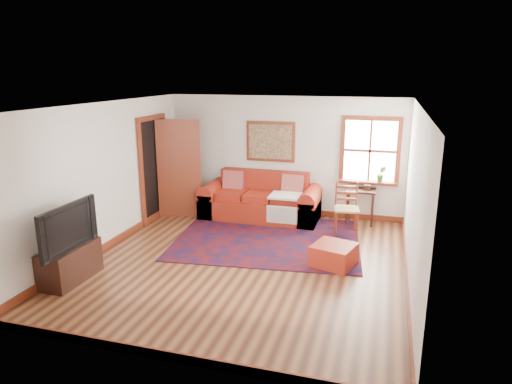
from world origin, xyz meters
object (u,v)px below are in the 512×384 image
(red_leather_sofa, at_px, (261,203))
(side_table, at_px, (361,195))
(red_ottoman, at_px, (334,255))
(media_cabinet, at_px, (70,263))
(ladder_back_chair, at_px, (346,206))

(red_leather_sofa, relative_size, side_table, 3.45)
(red_ottoman, distance_m, media_cabinet, 3.99)
(red_ottoman, relative_size, side_table, 0.87)
(ladder_back_chair, height_order, media_cabinet, ladder_back_chair)
(ladder_back_chair, bearing_deg, red_ottoman, -91.01)
(media_cabinet, bearing_deg, red_leather_sofa, 62.63)
(side_table, relative_size, ladder_back_chair, 0.74)
(side_table, bearing_deg, ladder_back_chair, -109.24)
(red_leather_sofa, height_order, ladder_back_chair, ladder_back_chair)
(ladder_back_chair, bearing_deg, red_leather_sofa, 166.82)
(red_ottoman, xyz_separation_m, side_table, (0.25, 2.25, 0.41))
(red_leather_sofa, xyz_separation_m, side_table, (2.02, 0.21, 0.27))
(red_leather_sofa, height_order, side_table, red_leather_sofa)
(red_leather_sofa, relative_size, ladder_back_chair, 2.53)
(red_ottoman, relative_size, media_cabinet, 0.63)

